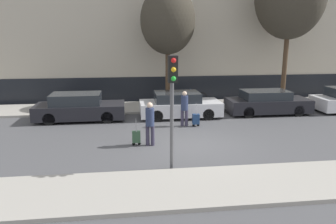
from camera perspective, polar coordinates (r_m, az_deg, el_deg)
name	(u,v)px	position (r m, az deg, el deg)	size (l,w,h in m)	color
ground_plane	(193,145)	(13.07, 4.44, -5.75)	(80.00, 80.00, 0.00)	#4C4C4F
sidewalk_near	(220,186)	(9.67, 9.05, -12.55)	(28.00, 2.50, 0.12)	#A39E93
sidewalk_far	(170,106)	(19.71, 0.33, 0.97)	(28.00, 3.00, 0.12)	#A39E93
parked_car_0	(79,108)	(17.24, -15.20, 0.73)	(4.46, 1.82, 1.38)	black
parked_car_1	(179,105)	(17.30, 2.00, 1.17)	(4.24, 1.88, 1.33)	silver
parked_car_2	(267,103)	(18.82, 16.88, 1.56)	(4.50, 1.78, 1.30)	black
pedestrian_left	(150,121)	(12.73, -3.17, -1.60)	(0.35, 0.34, 1.73)	#383347
trolley_left	(136,137)	(12.98, -5.55, -4.33)	(0.34, 0.29, 1.10)	#335138
pedestrian_right	(184,106)	(15.49, 2.89, 0.98)	(0.34, 0.34, 1.69)	#383347
trolley_right	(196,119)	(15.60, 4.88, -1.24)	(0.34, 0.29, 1.14)	navy
traffic_light	(172,90)	(9.96, 0.77, 3.82)	(0.28, 0.47, 3.66)	#515154
parked_bicycle	(193,98)	(20.09, 4.44, 2.42)	(1.77, 0.06, 0.96)	black
bare_tree_near_crossing	(168,21)	(19.42, -0.03, 15.62)	(3.16, 3.16, 6.89)	#4C3826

